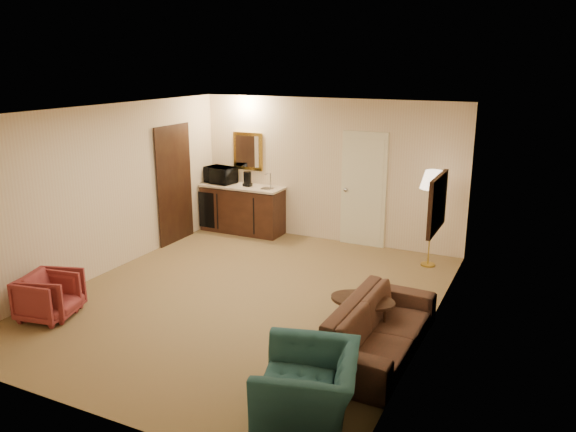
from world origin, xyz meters
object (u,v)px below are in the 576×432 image
object	(u,v)px
teal_armchair	(308,377)
microwave	(220,173)
sofa	(380,320)
rose_chair_far	(52,292)
coffee_maker	(247,179)
waste_bin	(271,230)
floor_lamp	(431,219)
wetbar_cabinet	(243,209)
rose_chair_near	(47,296)
coffee_table	(362,316)

from	to	relation	value
teal_armchair	microwave	bearing A→B (deg)	-156.18
sofa	rose_chair_far	distance (m)	4.22
coffee_maker	rose_chair_far	bearing A→B (deg)	-111.44
waste_bin	floor_lamp	bearing A→B (deg)	-4.73
teal_armchair	wetbar_cabinet	bearing A→B (deg)	-159.63
floor_lamp	microwave	xyz separation A→B (m)	(-4.17, 0.35, 0.32)
rose_chair_far	microwave	size ratio (longest dim) A/B	1.12
sofa	waste_bin	bearing A→B (deg)	44.33
waste_bin	microwave	xyz separation A→B (m)	(-1.15, 0.10, 0.98)
floor_lamp	microwave	bearing A→B (deg)	175.14
rose_chair_near	floor_lamp	xyz separation A→B (m)	(4.01, 4.10, 0.48)
floor_lamp	coffee_maker	size ratio (longest dim) A/B	5.72
waste_bin	microwave	world-z (taller)	microwave
rose_chair_near	rose_chair_far	size ratio (longest dim) A/B	0.98
teal_armchair	floor_lamp	xyz separation A→B (m)	(0.12, 4.60, 0.34)
wetbar_cabinet	rose_chair_far	size ratio (longest dim) A/B	2.54
rose_chair_far	waste_bin	xyz separation A→B (m)	(0.99, 4.25, -0.18)
coffee_table	floor_lamp	xyz separation A→B (m)	(0.22, 2.73, 0.56)
teal_armchair	rose_chair_near	distance (m)	3.92
rose_chair_near	floor_lamp	size ratio (longest dim) A/B	0.40
coffee_table	coffee_maker	xyz separation A→B (m)	(-3.34, 3.06, 0.83)
coffee_table	waste_bin	xyz separation A→B (m)	(-2.80, 2.98, -0.09)
rose_chair_near	teal_armchair	bearing A→B (deg)	-106.67
coffee_table	teal_armchair	bearing A→B (deg)	-86.94
rose_chair_far	floor_lamp	xyz separation A→B (m)	(4.01, 4.00, 0.47)
teal_armchair	coffee_maker	distance (m)	6.04
wetbar_cabinet	sofa	distance (m)	5.10
floor_lamp	coffee_table	bearing A→B (deg)	-94.57
coffee_table	rose_chair_near	bearing A→B (deg)	-160.20
sofa	waste_bin	size ratio (longest dim) A/B	7.55
waste_bin	coffee_maker	world-z (taller)	coffee_maker
teal_armchair	floor_lamp	distance (m)	4.61
sofa	waste_bin	xyz separation A→B (m)	(-3.13, 3.35, -0.27)
sofa	coffee_table	xyz separation A→B (m)	(-0.33, 0.37, -0.18)
rose_chair_far	floor_lamp	size ratio (longest dim) A/B	0.41
microwave	coffee_maker	distance (m)	0.62
waste_bin	microwave	bearing A→B (deg)	174.82
coffee_table	waste_bin	bearing A→B (deg)	133.20
teal_armchair	microwave	distance (m)	6.43
wetbar_cabinet	waste_bin	size ratio (longest dim) A/B	5.92
rose_chair_far	microwave	bearing A→B (deg)	-16.09
sofa	teal_armchair	size ratio (longest dim) A/B	2.04
floor_lamp	coffee_maker	distance (m)	3.58
sofa	coffee_maker	xyz separation A→B (m)	(-3.66, 3.43, 0.65)
coffee_table	waste_bin	distance (m)	4.09
rose_chair_far	sofa	bearing A→B (deg)	-95.84
wetbar_cabinet	microwave	xyz separation A→B (m)	(-0.50, 0.03, 0.66)
coffee_table	coffee_maker	distance (m)	4.60
floor_lamp	rose_chair_far	bearing A→B (deg)	-135.08
wetbar_cabinet	floor_lamp	xyz separation A→B (m)	(3.67, -0.32, 0.33)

